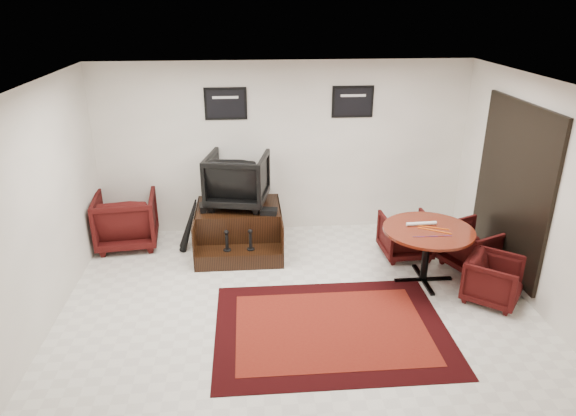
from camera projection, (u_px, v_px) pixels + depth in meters
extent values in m
plane|color=white|center=(298.00, 308.00, 6.56)|extent=(6.00, 6.00, 0.00)
cube|color=white|center=(283.00, 149.00, 8.33)|extent=(6.00, 0.02, 2.80)
cube|color=white|center=(334.00, 337.00, 3.72)|extent=(6.00, 0.02, 2.80)
cube|color=white|center=(35.00, 215.00, 5.80)|extent=(0.02, 5.00, 2.80)
cube|color=white|center=(544.00, 199.00, 6.25)|extent=(0.02, 5.00, 2.80)
cube|color=white|center=(300.00, 86.00, 5.49)|extent=(6.00, 5.00, 0.02)
cube|color=black|center=(512.00, 187.00, 6.93)|extent=(0.05, 1.90, 2.30)
cube|color=black|center=(511.00, 187.00, 6.93)|extent=(0.02, 1.72, 2.12)
cube|color=black|center=(512.00, 187.00, 6.93)|extent=(0.03, 0.05, 2.12)
cube|color=black|center=(226.00, 104.00, 7.96)|extent=(0.66, 0.03, 0.50)
cube|color=black|center=(226.00, 104.00, 7.94)|extent=(0.58, 0.01, 0.42)
cube|color=silver|center=(225.00, 97.00, 7.90)|extent=(0.40, 0.00, 0.04)
cube|color=black|center=(353.00, 102.00, 8.11)|extent=(0.66, 0.03, 0.50)
cube|color=black|center=(353.00, 102.00, 8.09)|extent=(0.58, 0.01, 0.42)
cube|color=silver|center=(353.00, 96.00, 8.05)|extent=(0.40, 0.00, 0.04)
cube|color=black|center=(331.00, 329.00, 6.14)|extent=(2.76, 2.07, 0.01)
cube|color=#62130E|center=(331.00, 328.00, 6.14)|extent=(2.27, 1.58, 0.01)
cube|color=black|center=(239.00, 225.00, 8.12)|extent=(1.29, 0.96, 0.67)
cube|color=black|center=(239.00, 257.00, 7.58)|extent=(1.29, 0.38, 0.24)
cube|color=black|center=(197.00, 232.00, 7.89)|extent=(0.02, 1.34, 0.67)
cube|color=black|center=(280.00, 229.00, 7.99)|extent=(0.02, 1.34, 0.67)
cylinder|color=black|center=(227.00, 250.00, 7.52)|extent=(0.11, 0.11, 0.02)
cylinder|color=black|center=(227.00, 242.00, 7.47)|extent=(0.04, 0.04, 0.24)
sphere|color=black|center=(226.00, 232.00, 7.41)|extent=(0.07, 0.07, 0.07)
cylinder|color=black|center=(251.00, 249.00, 7.55)|extent=(0.11, 0.11, 0.02)
cylinder|color=black|center=(251.00, 241.00, 7.50)|extent=(0.04, 0.04, 0.24)
sphere|color=black|center=(250.00, 231.00, 7.44)|extent=(0.07, 0.07, 0.07)
imported|color=black|center=(237.00, 177.00, 7.86)|extent=(1.04, 1.00, 0.92)
cube|color=black|center=(203.00, 208.00, 7.80)|extent=(0.13, 0.27, 0.09)
cube|color=black|center=(211.00, 207.00, 7.82)|extent=(0.13, 0.27, 0.09)
cube|color=black|center=(269.00, 211.00, 7.67)|extent=(0.27, 0.21, 0.08)
imported|color=black|center=(126.00, 217.00, 8.07)|extent=(1.00, 0.95, 0.94)
cylinder|color=#3F1209|center=(429.00, 230.00, 6.90)|extent=(1.22, 1.22, 0.04)
cylinder|color=black|center=(426.00, 255.00, 7.04)|extent=(0.10, 0.10, 0.72)
cube|color=black|center=(423.00, 279.00, 7.19)|extent=(0.81, 0.06, 0.03)
cube|color=black|center=(423.00, 279.00, 7.19)|extent=(0.06, 0.81, 0.03)
imported|color=black|center=(406.00, 234.00, 7.77)|extent=(0.73, 0.69, 0.72)
imported|color=black|center=(474.00, 245.00, 7.41)|extent=(0.90, 0.93, 0.74)
imported|color=black|center=(494.00, 278.00, 6.60)|extent=(0.89, 0.90, 0.68)
cylinder|color=silver|center=(421.00, 224.00, 6.99)|extent=(0.42, 0.07, 0.05)
cylinder|color=#ED5D0D|center=(434.00, 230.00, 6.84)|extent=(0.39, 0.25, 0.01)
cylinder|color=#ED5D0D|center=(432.00, 227.00, 6.93)|extent=(0.42, 0.19, 0.01)
cylinder|color=#4C1933|center=(416.00, 237.00, 6.66)|extent=(0.10, 0.02, 0.01)
cylinder|color=#4C1933|center=(421.00, 237.00, 6.66)|extent=(0.10, 0.02, 0.01)
cylinder|color=#4C1933|center=(425.00, 237.00, 6.67)|extent=(0.10, 0.02, 0.01)
cylinder|color=#4C1933|center=(430.00, 236.00, 6.67)|extent=(0.10, 0.02, 0.01)
cylinder|color=#4C1933|center=(434.00, 236.00, 6.67)|extent=(0.10, 0.02, 0.01)
cylinder|color=#4C1933|center=(439.00, 236.00, 6.68)|extent=(0.10, 0.02, 0.01)
cylinder|color=#4C1933|center=(443.00, 236.00, 6.68)|extent=(0.10, 0.02, 0.01)
cylinder|color=#4C1933|center=(448.00, 236.00, 6.69)|extent=(0.10, 0.02, 0.01)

